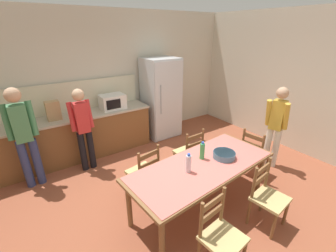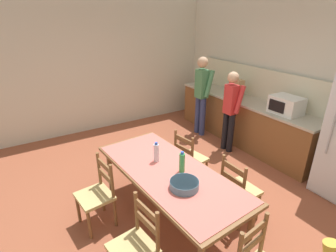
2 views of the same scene
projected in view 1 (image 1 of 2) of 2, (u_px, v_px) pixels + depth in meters
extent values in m
plane|color=brown|center=(173.00, 201.00, 3.53)|extent=(8.32, 8.32, 0.00)
cube|color=beige|center=(104.00, 80.00, 4.97)|extent=(6.52, 0.12, 2.90)
cube|color=beige|center=(302.00, 84.00, 4.64)|extent=(0.12, 5.20, 2.90)
cube|color=brown|center=(71.00, 139.00, 4.54)|extent=(3.30, 0.62, 0.88)
cube|color=#B2A893|center=(66.00, 118.00, 4.36)|extent=(3.34, 0.66, 0.04)
cube|color=#B7BCC1|center=(22.00, 126.00, 3.97)|extent=(0.52, 0.38, 0.02)
cube|color=beige|center=(60.00, 98.00, 4.46)|extent=(3.30, 0.03, 0.60)
cube|color=silver|center=(161.00, 98.00, 5.44)|extent=(0.79, 0.68, 1.90)
cube|color=silver|center=(169.00, 102.00, 5.17)|extent=(0.76, 0.02, 1.82)
cylinder|color=#A5AAB2|center=(161.00, 100.00, 4.99)|extent=(0.02, 0.02, 0.66)
cube|color=white|center=(112.00, 102.00, 4.76)|extent=(0.50, 0.38, 0.30)
cube|color=black|center=(114.00, 104.00, 4.59)|extent=(0.30, 0.01, 0.19)
cube|color=tan|center=(53.00, 111.00, 4.15)|extent=(0.24, 0.16, 0.36)
cylinder|color=brown|center=(162.00, 242.00, 2.44)|extent=(0.07, 0.07, 0.72)
cylinder|color=brown|center=(260.00, 174.00, 3.58)|extent=(0.07, 0.07, 0.72)
cylinder|color=brown|center=(129.00, 205.00, 2.95)|extent=(0.07, 0.07, 0.72)
cylinder|color=brown|center=(224.00, 156.00, 4.09)|extent=(0.07, 0.07, 0.72)
cube|color=brown|center=(202.00, 166.00, 3.12)|extent=(2.23, 1.08, 0.04)
cube|color=#D1665B|center=(202.00, 165.00, 3.11)|extent=(2.14, 1.03, 0.01)
cylinder|color=silver|center=(188.00, 164.00, 2.90)|extent=(0.07, 0.07, 0.24)
cylinder|color=#2D51B2|center=(189.00, 155.00, 2.85)|extent=(0.04, 0.04, 0.03)
cylinder|color=green|center=(202.00, 151.00, 3.20)|extent=(0.07, 0.07, 0.24)
cylinder|color=#2D51B2|center=(203.00, 143.00, 3.15)|extent=(0.04, 0.04, 0.03)
cylinder|color=slate|center=(224.00, 155.00, 3.26)|extent=(0.32, 0.32, 0.09)
cylinder|color=slate|center=(224.00, 153.00, 3.24)|extent=(0.31, 0.31, 0.02)
cylinder|color=brown|center=(146.00, 174.00, 3.84)|extent=(0.04, 0.04, 0.41)
cylinder|color=brown|center=(128.00, 184.00, 3.61)|extent=(0.04, 0.04, 0.41)
cylinder|color=brown|center=(159.00, 183.00, 3.61)|extent=(0.04, 0.04, 0.41)
cylinder|color=brown|center=(141.00, 194.00, 3.38)|extent=(0.04, 0.04, 0.41)
cube|color=tan|center=(143.00, 172.00, 3.52)|extent=(0.48, 0.46, 0.04)
cylinder|color=brown|center=(158.00, 158.00, 3.42)|extent=(0.04, 0.04, 0.46)
cylinder|color=brown|center=(139.00, 167.00, 3.19)|extent=(0.04, 0.04, 0.46)
cube|color=brown|center=(149.00, 155.00, 3.26)|extent=(0.36, 0.08, 0.07)
cube|color=brown|center=(149.00, 164.00, 3.32)|extent=(0.36, 0.08, 0.07)
cylinder|color=brown|center=(267.00, 164.00, 4.12)|extent=(0.04, 0.04, 0.41)
cylinder|color=brown|center=(249.00, 157.00, 4.37)|extent=(0.04, 0.04, 0.41)
cylinder|color=brown|center=(258.00, 172.00, 3.91)|extent=(0.04, 0.04, 0.41)
cylinder|color=brown|center=(240.00, 163.00, 4.16)|extent=(0.04, 0.04, 0.41)
cube|color=tan|center=(255.00, 153.00, 4.05)|extent=(0.45, 0.47, 0.04)
cylinder|color=brown|center=(263.00, 148.00, 3.72)|extent=(0.04, 0.04, 0.46)
cylinder|color=brown|center=(243.00, 140.00, 3.97)|extent=(0.04, 0.04, 0.46)
cube|color=brown|center=(254.00, 137.00, 3.80)|extent=(0.07, 0.36, 0.07)
cube|color=brown|center=(252.00, 145.00, 3.86)|extent=(0.07, 0.36, 0.07)
cylinder|color=brown|center=(274.00, 227.00, 2.82)|extent=(0.04, 0.04, 0.41)
cylinder|color=brown|center=(286.00, 212.00, 3.04)|extent=(0.04, 0.04, 0.41)
cylinder|color=brown|center=(249.00, 212.00, 3.05)|extent=(0.04, 0.04, 0.41)
cylinder|color=brown|center=(262.00, 199.00, 3.27)|extent=(0.04, 0.04, 0.41)
cube|color=tan|center=(270.00, 199.00, 2.96)|extent=(0.47, 0.45, 0.04)
cylinder|color=brown|center=(254.00, 183.00, 2.86)|extent=(0.04, 0.04, 0.46)
cylinder|color=brown|center=(268.00, 172.00, 3.08)|extent=(0.04, 0.04, 0.46)
cube|color=brown|center=(263.00, 169.00, 2.92)|extent=(0.36, 0.07, 0.07)
cube|color=brown|center=(261.00, 179.00, 2.98)|extent=(0.36, 0.07, 0.07)
cylinder|color=brown|center=(189.00, 156.00, 4.39)|extent=(0.04, 0.04, 0.41)
cylinder|color=brown|center=(174.00, 162.00, 4.20)|extent=(0.04, 0.04, 0.41)
cylinder|color=brown|center=(201.00, 164.00, 4.14)|extent=(0.04, 0.04, 0.41)
cylinder|color=brown|center=(186.00, 170.00, 3.95)|extent=(0.04, 0.04, 0.41)
cube|color=tan|center=(188.00, 152.00, 4.08)|extent=(0.43, 0.41, 0.04)
cylinder|color=brown|center=(202.00, 141.00, 3.95)|extent=(0.04, 0.04, 0.46)
cylinder|color=brown|center=(187.00, 147.00, 3.76)|extent=(0.04, 0.04, 0.46)
cube|color=brown|center=(195.00, 137.00, 3.80)|extent=(0.36, 0.03, 0.07)
cube|color=brown|center=(195.00, 145.00, 3.86)|extent=(0.36, 0.03, 0.07)
cylinder|color=brown|center=(219.00, 235.00, 2.71)|extent=(0.04, 0.04, 0.41)
cube|color=tan|center=(223.00, 239.00, 2.39)|extent=(0.46, 0.45, 0.04)
cylinder|color=brown|center=(201.00, 221.00, 2.30)|extent=(0.04, 0.04, 0.46)
cylinder|color=brown|center=(223.00, 204.00, 2.52)|extent=(0.04, 0.04, 0.46)
cube|color=brown|center=(213.00, 203.00, 2.36)|extent=(0.36, 0.07, 0.07)
cube|color=brown|center=(212.00, 214.00, 2.42)|extent=(0.36, 0.07, 0.07)
cylinder|color=navy|center=(26.00, 165.00, 3.72)|extent=(0.13, 0.13, 0.85)
cylinder|color=navy|center=(37.00, 162.00, 3.80)|extent=(0.13, 0.13, 0.85)
cube|color=#478456|center=(20.00, 123.00, 3.47)|extent=(0.24, 0.19, 0.60)
sphere|color=tan|center=(12.00, 95.00, 3.29)|extent=(0.23, 0.23, 0.23)
cylinder|color=#478456|center=(7.00, 123.00, 3.43)|extent=(0.10, 0.23, 0.57)
cylinder|color=#478456|center=(32.00, 118.00, 3.60)|extent=(0.10, 0.23, 0.57)
cylinder|color=black|center=(83.00, 151.00, 4.19)|extent=(0.12, 0.12, 0.78)
cylinder|color=black|center=(91.00, 149.00, 4.27)|extent=(0.12, 0.12, 0.78)
cube|color=red|center=(82.00, 117.00, 3.97)|extent=(0.22, 0.18, 0.55)
sphere|color=tan|center=(78.00, 95.00, 3.80)|extent=(0.21, 0.21, 0.21)
cylinder|color=red|center=(72.00, 117.00, 3.92)|extent=(0.09, 0.21, 0.52)
cylinder|color=red|center=(89.00, 114.00, 4.08)|extent=(0.09, 0.21, 0.52)
cylinder|color=silver|center=(275.00, 148.00, 4.30)|extent=(0.12, 0.12, 0.78)
cylinder|color=silver|center=(267.00, 146.00, 4.39)|extent=(0.12, 0.12, 0.78)
cube|color=gold|center=(278.00, 115.00, 4.08)|extent=(0.22, 0.25, 0.55)
sphere|color=tan|center=(283.00, 93.00, 3.92)|extent=(0.21, 0.21, 0.21)
cylinder|color=gold|center=(286.00, 117.00, 3.94)|extent=(0.22, 0.13, 0.52)
cylinder|color=gold|center=(268.00, 113.00, 4.13)|extent=(0.22, 0.13, 0.52)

